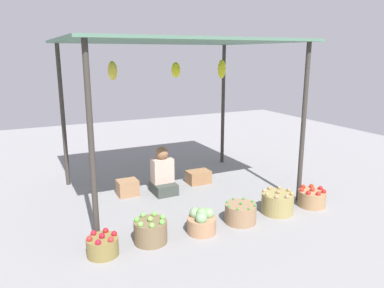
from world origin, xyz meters
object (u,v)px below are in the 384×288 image
basket_green_chilies (241,213)px  basket_red_tomatoes (312,198)px  wooden_crate_stacked_rear (198,177)px  basket_red_apples (103,246)px  basket_green_apples (150,231)px  vendor_person (163,175)px  basket_cabbages (202,222)px  wooden_crate_near_vendor (128,188)px  basket_potatoes (277,203)px

basket_green_chilies → basket_red_tomatoes: bearing=-0.0°
basket_green_chilies → wooden_crate_stacked_rear: (0.21, 1.67, -0.02)m
basket_red_apples → basket_green_apples: (0.60, 0.04, 0.03)m
vendor_person → basket_red_apples: (-1.36, -1.53, -0.18)m
basket_red_apples → basket_cabbages: size_ratio=0.96×
wooden_crate_stacked_rear → basket_red_apples: bearing=-141.2°
wooden_crate_stacked_rear → vendor_person: bearing=-167.9°
basket_green_apples → wooden_crate_near_vendor: bearing=83.0°
basket_cabbages → wooden_crate_stacked_rear: 1.89m
basket_green_apples → basket_red_tomatoes: (2.58, -0.02, -0.02)m
basket_cabbages → basket_red_tomatoes: size_ratio=0.92×
basket_cabbages → basket_green_chilies: size_ratio=0.88×
vendor_person → wooden_crate_stacked_rear: vendor_person is taller
basket_green_chilies → basket_red_tomatoes: size_ratio=1.04×
basket_green_apples → basket_cabbages: 0.68m
basket_red_apples → basket_potatoes: (2.55, 0.05, 0.04)m
vendor_person → basket_cabbages: 1.55m
basket_red_apples → wooden_crate_near_vendor: bearing=64.6°
wooden_crate_near_vendor → basket_red_tomatoes: bearing=-34.8°
basket_green_chilies → vendor_person: bearing=109.5°
basket_green_chilies → wooden_crate_stacked_rear: basket_green_chilies is taller
basket_green_apples → wooden_crate_stacked_rear: size_ratio=1.02×
basket_red_apples → wooden_crate_near_vendor: (0.80, 1.68, 0.01)m
basket_red_apples → basket_red_tomatoes: size_ratio=0.88×
basket_green_apples → basket_cabbages: basket_green_apples is taller
basket_potatoes → basket_red_tomatoes: basket_potatoes is taller
basket_red_tomatoes → wooden_crate_stacked_rear: size_ratio=1.02×
basket_red_apples → basket_green_chilies: bearing=0.6°
basket_red_apples → basket_potatoes: 2.55m
basket_red_apples → basket_green_apples: size_ratio=0.89×
basket_green_apples → wooden_crate_near_vendor: size_ratio=1.25×
basket_green_apples → basket_potatoes: basket_potatoes is taller
basket_potatoes → basket_cabbages: bearing=-177.3°
basket_red_apples → wooden_crate_near_vendor: basket_red_apples is taller
basket_red_apples → wooden_crate_stacked_rear: size_ratio=0.90×
vendor_person → basket_potatoes: 1.90m
basket_cabbages → basket_potatoes: (1.27, 0.06, 0.00)m
basket_green_chilies → basket_potatoes: 0.65m
basket_red_tomatoes → wooden_crate_near_vendor: bearing=145.2°
wooden_crate_near_vendor → basket_cabbages: bearing=-74.2°
wooden_crate_stacked_rear → basket_red_tomatoes: bearing=-57.2°
vendor_person → basket_green_apples: 1.68m
vendor_person → wooden_crate_stacked_rear: (0.74, 0.16, -0.19)m
basket_green_chilies → wooden_crate_near_vendor: bearing=123.5°
basket_red_tomatoes → wooden_crate_stacked_rear: (-1.08, 1.67, -0.01)m
basket_green_chilies → basket_cabbages: bearing=-177.0°
basket_green_chilies → basket_potatoes: bearing=2.4°
basket_potatoes → basket_red_tomatoes: 0.63m
basket_red_apples → vendor_person: bearing=48.4°
vendor_person → basket_cabbages: vendor_person is taller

